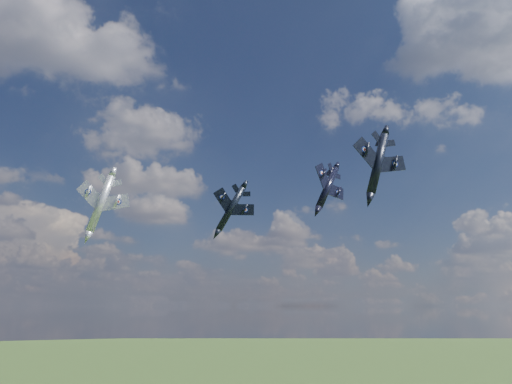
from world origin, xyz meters
name	(u,v)px	position (x,y,z in m)	size (l,w,h in m)	color
jet_lead_navy	(231,209)	(-0.16, 20.80, 81.08)	(9.19, 12.81, 2.65)	black
jet_right_navy	(378,164)	(15.62, -4.29, 84.79)	(10.27, 14.32, 2.96)	black
jet_high_navy	(327,188)	(20.76, 20.66, 86.95)	(10.89, 15.18, 3.14)	black
jet_left_silver	(101,204)	(-23.28, 28.64, 81.82)	(11.01, 15.35, 3.18)	#B0B2BC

